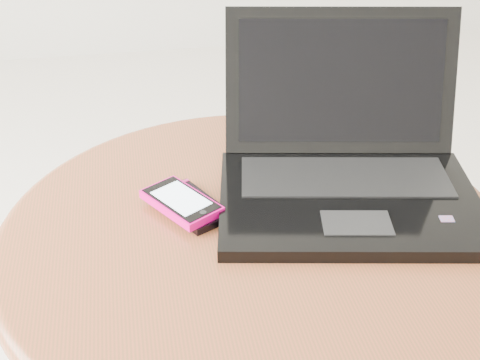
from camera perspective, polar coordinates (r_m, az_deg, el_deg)
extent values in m
cylinder|color=brown|center=(0.80, 1.28, -4.72)|extent=(0.61, 0.61, 0.03)
torus|color=brown|center=(0.80, 1.28, -4.72)|extent=(0.64, 0.64, 0.03)
cube|color=black|center=(0.83, 9.72, -1.93)|extent=(0.37, 0.29, 0.02)
cube|color=black|center=(0.86, 9.34, 0.29)|extent=(0.29, 0.15, 0.00)
cube|color=black|center=(0.77, 10.40, -3.79)|extent=(0.09, 0.06, 0.00)
cube|color=red|center=(0.81, 18.00, -3.33)|extent=(0.02, 0.02, 0.00)
cube|color=black|center=(0.91, 8.98, 8.70)|extent=(0.33, 0.13, 0.19)
cube|color=black|center=(0.90, 9.02, 8.68)|extent=(0.29, 0.11, 0.16)
cube|color=black|center=(0.82, -4.35, -2.30)|extent=(0.10, 0.12, 0.01)
cube|color=#C5246F|center=(0.85, -6.19, -0.57)|extent=(0.05, 0.03, 0.00)
cube|color=#E50479|center=(0.80, -5.27, -2.00)|extent=(0.10, 0.12, 0.01)
cube|color=black|center=(0.80, -5.29, -1.65)|extent=(0.09, 0.11, 0.00)
cube|color=silver|center=(0.80, -5.29, -1.61)|extent=(0.07, 0.08, 0.00)
cylinder|color=black|center=(0.77, -3.32, -2.90)|extent=(0.01, 0.01, 0.00)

